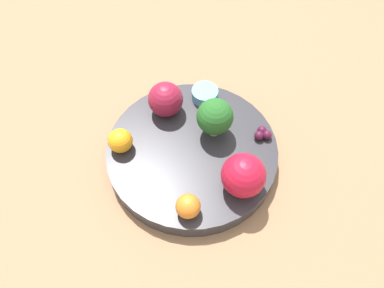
{
  "coord_description": "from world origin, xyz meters",
  "views": [
    {
      "loc": [
        0.21,
        0.24,
        0.53
      ],
      "look_at": [
        0.0,
        0.0,
        0.06
      ],
      "focal_mm": 35.0,
      "sensor_mm": 36.0,
      "label": 1
    }
  ],
  "objects_px": {
    "bowl": "(192,153)",
    "orange_front": "(120,141)",
    "small_cup": "(205,94)",
    "apple_red": "(243,175)",
    "orange_back": "(188,206)",
    "apple_green": "(166,99)",
    "broccoli": "(216,118)",
    "grape_cluster": "(263,134)"
  },
  "relations": [
    {
      "from": "broccoli",
      "to": "orange_front",
      "type": "distance_m",
      "value": 0.15
    },
    {
      "from": "bowl",
      "to": "apple_red",
      "type": "distance_m",
      "value": 0.11
    },
    {
      "from": "bowl",
      "to": "small_cup",
      "type": "xyz_separation_m",
      "value": [
        -0.08,
        -0.06,
        0.02
      ]
    },
    {
      "from": "broccoli",
      "to": "apple_red",
      "type": "xyz_separation_m",
      "value": [
        0.04,
        0.09,
        -0.01
      ]
    },
    {
      "from": "apple_red",
      "to": "grape_cluster",
      "type": "xyz_separation_m",
      "value": [
        -0.09,
        -0.04,
        -0.02
      ]
    },
    {
      "from": "apple_green",
      "to": "bowl",
      "type": "bearing_deg",
      "value": 79.13
    },
    {
      "from": "orange_back",
      "to": "small_cup",
      "type": "relative_size",
      "value": 0.78
    },
    {
      "from": "orange_front",
      "to": "orange_back",
      "type": "height_order",
      "value": "orange_front"
    },
    {
      "from": "broccoli",
      "to": "grape_cluster",
      "type": "height_order",
      "value": "broccoli"
    },
    {
      "from": "bowl",
      "to": "broccoli",
      "type": "distance_m",
      "value": 0.07
    },
    {
      "from": "bowl",
      "to": "apple_red",
      "type": "height_order",
      "value": "apple_red"
    },
    {
      "from": "orange_front",
      "to": "grape_cluster",
      "type": "distance_m",
      "value": 0.22
    },
    {
      "from": "bowl",
      "to": "small_cup",
      "type": "height_order",
      "value": "small_cup"
    },
    {
      "from": "bowl",
      "to": "apple_green",
      "type": "height_order",
      "value": "apple_green"
    },
    {
      "from": "orange_front",
      "to": "orange_back",
      "type": "xyz_separation_m",
      "value": [
        -0.01,
        0.15,
        -0.0
      ]
    },
    {
      "from": "grape_cluster",
      "to": "orange_back",
      "type": "bearing_deg",
      "value": 6.97
    },
    {
      "from": "bowl",
      "to": "grape_cluster",
      "type": "height_order",
      "value": "grape_cluster"
    },
    {
      "from": "bowl",
      "to": "apple_red",
      "type": "xyz_separation_m",
      "value": [
        -0.01,
        0.1,
        0.05
      ]
    },
    {
      "from": "apple_green",
      "to": "orange_back",
      "type": "distance_m",
      "value": 0.18
    },
    {
      "from": "apple_green",
      "to": "grape_cluster",
      "type": "bearing_deg",
      "value": 120.26
    },
    {
      "from": "bowl",
      "to": "grape_cluster",
      "type": "relative_size",
      "value": 10.18
    },
    {
      "from": "apple_green",
      "to": "small_cup",
      "type": "height_order",
      "value": "apple_green"
    },
    {
      "from": "apple_red",
      "to": "apple_green",
      "type": "xyz_separation_m",
      "value": [
        -0.01,
        -0.18,
        -0.0
      ]
    },
    {
      "from": "apple_green",
      "to": "grape_cluster",
      "type": "xyz_separation_m",
      "value": [
        -0.08,
        0.14,
        -0.02
      ]
    },
    {
      "from": "apple_red",
      "to": "broccoli",
      "type": "bearing_deg",
      "value": -110.68
    },
    {
      "from": "apple_green",
      "to": "orange_back",
      "type": "bearing_deg",
      "value": 60.86
    },
    {
      "from": "bowl",
      "to": "apple_green",
      "type": "relative_size",
      "value": 4.7
    },
    {
      "from": "grape_cluster",
      "to": "small_cup",
      "type": "relative_size",
      "value": 0.59
    },
    {
      "from": "broccoli",
      "to": "apple_green",
      "type": "height_order",
      "value": "broccoli"
    },
    {
      "from": "broccoli",
      "to": "orange_front",
      "type": "height_order",
      "value": "broccoli"
    },
    {
      "from": "bowl",
      "to": "broccoli",
      "type": "height_order",
      "value": "broccoli"
    },
    {
      "from": "orange_back",
      "to": "orange_front",
      "type": "bearing_deg",
      "value": -86.71
    },
    {
      "from": "bowl",
      "to": "small_cup",
      "type": "distance_m",
      "value": 0.11
    },
    {
      "from": "broccoli",
      "to": "grape_cluster",
      "type": "bearing_deg",
      "value": 134.47
    },
    {
      "from": "orange_back",
      "to": "grape_cluster",
      "type": "xyz_separation_m",
      "value": [
        -0.17,
        -0.02,
        -0.01
      ]
    },
    {
      "from": "broccoli",
      "to": "apple_red",
      "type": "distance_m",
      "value": 0.1
    },
    {
      "from": "orange_front",
      "to": "small_cup",
      "type": "height_order",
      "value": "orange_front"
    },
    {
      "from": "bowl",
      "to": "orange_front",
      "type": "relative_size",
      "value": 7.07
    },
    {
      "from": "apple_red",
      "to": "orange_front",
      "type": "bearing_deg",
      "value": -61.22
    },
    {
      "from": "apple_green",
      "to": "small_cup",
      "type": "xyz_separation_m",
      "value": [
        -0.07,
        0.02,
        -0.02
      ]
    },
    {
      "from": "bowl",
      "to": "broccoli",
      "type": "relative_size",
      "value": 3.92
    },
    {
      "from": "bowl",
      "to": "apple_green",
      "type": "xyz_separation_m",
      "value": [
        -0.02,
        -0.08,
        0.04
      ]
    }
  ]
}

